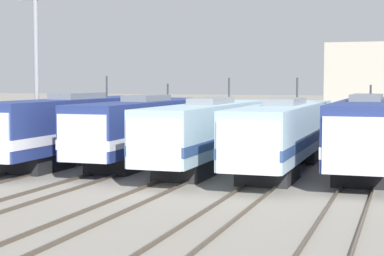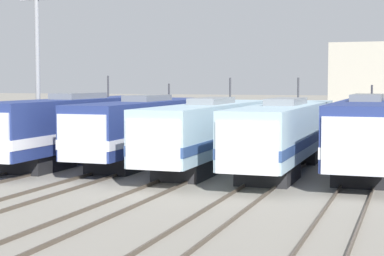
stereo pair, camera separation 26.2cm
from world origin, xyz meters
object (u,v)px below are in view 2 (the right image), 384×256
(locomotive_far_left, at_px, (75,126))
(locomotive_center_right, at_px, (284,134))
(locomotive_far_right, at_px, (366,133))
(locomotive_center, at_px, (209,132))
(locomotive_center_left, at_px, (145,128))
(catenary_tower_left, at_px, (37,66))

(locomotive_far_left, bearing_deg, locomotive_center_right, 0.33)
(locomotive_far_right, bearing_deg, locomotive_center_right, -170.08)
(locomotive_center, xyz_separation_m, locomotive_far_right, (8.45, 0.79, 0.11))
(locomotive_far_right, bearing_deg, locomotive_center_left, -179.57)
(locomotive_center_left, relative_size, locomotive_center, 0.93)
(locomotive_center_right, bearing_deg, catenary_tower_left, -176.70)
(locomotive_center_left, distance_m, locomotive_center_right, 8.48)
(locomotive_center_left, height_order, locomotive_far_right, locomotive_center_left)
(locomotive_center_right, xyz_separation_m, locomotive_far_right, (4.23, 0.74, 0.11))
(locomotive_center_right, height_order, catenary_tower_left, catenary_tower_left)
(catenary_tower_left, bearing_deg, locomotive_center_left, 13.33)
(locomotive_center_left, xyz_separation_m, catenary_tower_left, (-6.30, -1.49, 3.70))
(locomotive_far_left, height_order, locomotive_far_right, locomotive_far_left)
(locomotive_far_left, relative_size, locomotive_center_right, 1.04)
(locomotive_center_right, bearing_deg, locomotive_center, -179.29)
(locomotive_far_left, distance_m, locomotive_center_right, 12.68)
(locomotive_far_left, bearing_deg, locomotive_far_right, 2.75)
(locomotive_center_left, distance_m, catenary_tower_left, 7.45)
(locomotive_far_left, bearing_deg, locomotive_center_left, 9.61)
(locomotive_center_right, relative_size, locomotive_far_right, 1.06)
(locomotive_center_left, relative_size, catenary_tower_left, 1.46)
(locomotive_center_left, height_order, locomotive_center, locomotive_center)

